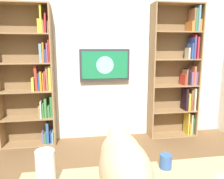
% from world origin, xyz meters
% --- Properties ---
extents(wall_back, '(4.52, 0.06, 2.70)m').
position_xyz_m(wall_back, '(0.00, -2.23, 1.35)').
color(wall_back, silver).
rests_on(wall_back, ground).
extents(bookshelf_left, '(0.83, 0.28, 2.24)m').
position_xyz_m(bookshelf_left, '(-1.31, -2.06, 1.13)').
color(bookshelf_left, '#937047').
rests_on(bookshelf_left, ground).
extents(bookshelf_right, '(0.83, 0.28, 2.17)m').
position_xyz_m(bookshelf_right, '(1.11, -2.06, 1.07)').
color(bookshelf_right, '#937047').
rests_on(bookshelf_right, ground).
extents(wall_mounted_tv, '(0.82, 0.07, 0.51)m').
position_xyz_m(wall_mounted_tv, '(-0.03, -2.15, 1.25)').
color(wall_mounted_tv, '#333338').
extents(cat, '(0.29, 0.65, 0.36)m').
position_xyz_m(cat, '(0.21, 0.42, 0.90)').
color(cat, '#D1B284').
rests_on(cat, desk).
extents(paper_towel_roll, '(0.11, 0.11, 0.22)m').
position_xyz_m(paper_towel_roll, '(0.64, 0.28, 0.83)').
color(paper_towel_roll, white).
rests_on(paper_towel_roll, desk).
extents(coffee_mug, '(0.08, 0.08, 0.10)m').
position_xyz_m(coffee_mug, '(-0.13, 0.19, 0.77)').
color(coffee_mug, '#335999').
rests_on(coffee_mug, desk).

